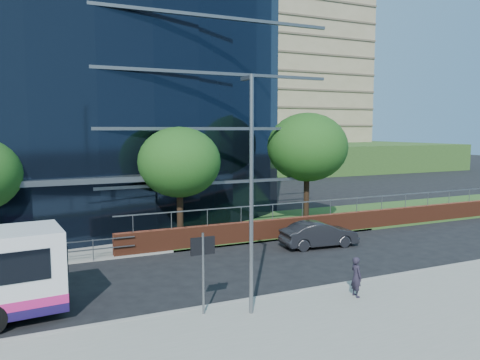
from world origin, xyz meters
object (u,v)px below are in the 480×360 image
tree_far_d (307,147)px  street_sign (203,256)px  tree_far_c (179,162)px  pedestrian (356,277)px  streetlight_east (251,188)px  tree_dist_e (234,143)px  tree_dist_f (327,144)px  parked_car (319,234)px

tree_far_d → street_sign: bearing=-134.8°
street_sign → tree_far_c: bearing=76.7°
tree_far_c → pedestrian: bearing=-74.1°
streetlight_east → street_sign: bearing=158.6°
tree_far_c → tree_far_d: 9.08m
tree_dist_e → tree_dist_f: 16.13m
tree_dist_e → tree_dist_f: bearing=7.1°
tree_dist_e → streetlight_east: bearing=-113.1°
tree_dist_f → streetlight_east: streetlight_east is taller
tree_far_c → tree_far_d: size_ratio=0.87×
tree_far_c → streetlight_east: streetlight_east is taller
tree_far_d → tree_dist_f: tree_far_d is taller
tree_far_d → parked_car: size_ratio=1.77×
street_sign → tree_dist_e: size_ratio=0.43×
tree_far_d → tree_dist_e: (8.00, 30.00, -0.65)m
tree_far_d → pedestrian: tree_far_d is taller
parked_car → pedestrian: size_ratio=2.78×
street_sign → tree_far_c: (2.50, 10.59, 2.39)m
tree_far_d → streetlight_east: 15.77m
tree_far_c → tree_dist_f: size_ratio=1.08×
street_sign → tree_dist_e: tree_dist_e is taller
tree_dist_f → parked_car: 45.73m
streetlight_east → pedestrian: bearing=-3.2°
tree_far_c → tree_dist_e: size_ratio=1.00×
street_sign → streetlight_east: streetlight_east is taller
streetlight_east → pedestrian: (4.26, -0.23, -3.53)m
street_sign → tree_dist_f: size_ratio=0.46×
pedestrian → tree_dist_f: bearing=-28.8°
tree_far_d → tree_far_c: bearing=-173.7°
tree_dist_e → street_sign: bearing=-115.1°
street_sign → streetlight_east: (1.50, -0.59, 2.29)m
parked_car → pedestrian: (-3.29, -7.28, 0.21)m
parked_car → tree_dist_e: bearing=-11.8°
tree_far_c → street_sign: bearing=-103.3°
parked_car → pedestrian: pedestrian is taller
tree_far_d → tree_dist_f: 40.01m
tree_dist_f → street_sign: bearing=-129.2°
tree_far_d → pedestrian: bearing=-114.8°
street_sign → tree_dist_f: 56.25m
tree_dist_f → parked_car: tree_dist_f is taller
tree_far_c → tree_dist_f: 46.67m
parked_car → tree_far_c: bearing=62.5°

